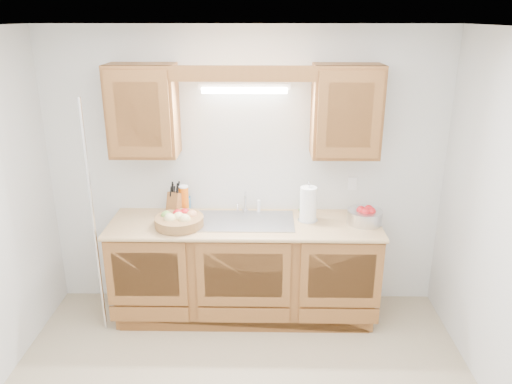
{
  "coord_description": "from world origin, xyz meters",
  "views": [
    {
      "loc": [
        0.16,
        -2.72,
        2.57
      ],
      "look_at": [
        0.1,
        0.85,
        1.3
      ],
      "focal_mm": 35.0,
      "sensor_mm": 36.0,
      "label": 1
    }
  ],
  "objects_px": {
    "paper_towel": "(308,204)",
    "apple_bowl": "(365,216)",
    "knife_block": "(175,204)",
    "fruit_basket": "(179,220)"
  },
  "relations": [
    {
      "from": "fruit_basket",
      "to": "paper_towel",
      "type": "bearing_deg",
      "value": 7.03
    },
    {
      "from": "fruit_basket",
      "to": "paper_towel",
      "type": "relative_size",
      "value": 1.36
    },
    {
      "from": "knife_block",
      "to": "paper_towel",
      "type": "relative_size",
      "value": 0.87
    },
    {
      "from": "fruit_basket",
      "to": "apple_bowl",
      "type": "xyz_separation_m",
      "value": [
        1.56,
        0.09,
        0.01
      ]
    },
    {
      "from": "knife_block",
      "to": "paper_towel",
      "type": "bearing_deg",
      "value": 17.26
    },
    {
      "from": "fruit_basket",
      "to": "knife_block",
      "type": "distance_m",
      "value": 0.25
    },
    {
      "from": "paper_towel",
      "to": "apple_bowl",
      "type": "xyz_separation_m",
      "value": [
        0.48,
        -0.04,
        -0.08
      ]
    },
    {
      "from": "fruit_basket",
      "to": "apple_bowl",
      "type": "bearing_deg",
      "value": 3.39
    },
    {
      "from": "apple_bowl",
      "to": "fruit_basket",
      "type": "bearing_deg",
      "value": -176.61
    },
    {
      "from": "paper_towel",
      "to": "apple_bowl",
      "type": "distance_m",
      "value": 0.49
    }
  ]
}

